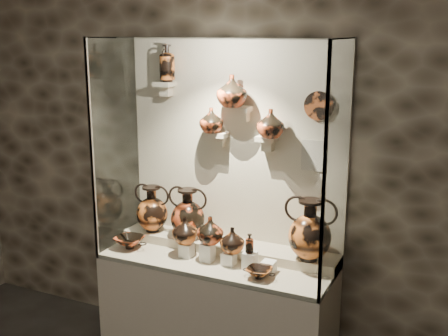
{
  "coord_description": "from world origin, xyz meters",
  "views": [
    {
      "loc": [
        1.65,
        -1.23,
        2.45
      ],
      "look_at": [
        0.04,
        2.23,
        1.5
      ],
      "focal_mm": 45.0,
      "sensor_mm": 36.0,
      "label": 1
    }
  ],
  "objects_px": {
    "jug_c": "(232,240)",
    "jug_b": "(210,230)",
    "ovoid_vase_a": "(211,120)",
    "lekythos_tall": "(167,61)",
    "amphora_right": "(310,230)",
    "lekythos_small": "(250,242)",
    "kylix_left": "(130,241)",
    "ovoid_vase_c": "(271,123)",
    "amphora_mid": "(188,213)",
    "amphora_left": "(152,209)",
    "jug_a": "(185,230)",
    "kylix_right": "(259,272)",
    "ovoid_vase_b": "(232,91)"
  },
  "relations": [
    {
      "from": "amphora_left",
      "to": "lekythos_tall",
      "type": "relative_size",
      "value": 1.19
    },
    {
      "from": "jug_b",
      "to": "ovoid_vase_c",
      "type": "relative_size",
      "value": 0.99
    },
    {
      "from": "amphora_right",
      "to": "jug_c",
      "type": "height_order",
      "value": "amphora_right"
    },
    {
      "from": "jug_c",
      "to": "lekythos_tall",
      "type": "bearing_deg",
      "value": 163.19
    },
    {
      "from": "lekythos_tall",
      "to": "ovoid_vase_a",
      "type": "xyz_separation_m",
      "value": [
        0.37,
        -0.03,
        -0.41
      ]
    },
    {
      "from": "amphora_right",
      "to": "lekythos_small",
      "type": "xyz_separation_m",
      "value": [
        -0.37,
        -0.18,
        -0.09
      ]
    },
    {
      "from": "jug_c",
      "to": "jug_b",
      "type": "bearing_deg",
      "value": -174.82
    },
    {
      "from": "amphora_mid",
      "to": "ovoid_vase_a",
      "type": "bearing_deg",
      "value": 26.98
    },
    {
      "from": "jug_b",
      "to": "ovoid_vase_b",
      "type": "height_order",
      "value": "ovoid_vase_b"
    },
    {
      "from": "amphora_mid",
      "to": "ovoid_vase_b",
      "type": "height_order",
      "value": "ovoid_vase_b"
    },
    {
      "from": "jug_c",
      "to": "lekythos_tall",
      "type": "xyz_separation_m",
      "value": [
        -0.65,
        0.26,
        1.21
      ]
    },
    {
      "from": "kylix_left",
      "to": "ovoid_vase_c",
      "type": "height_order",
      "value": "ovoid_vase_c"
    },
    {
      "from": "amphora_right",
      "to": "jug_a",
      "type": "distance_m",
      "value": 0.9
    },
    {
      "from": "ovoid_vase_a",
      "to": "lekythos_tall",
      "type": "bearing_deg",
      "value": 155.51
    },
    {
      "from": "amphora_right",
      "to": "jug_a",
      "type": "height_order",
      "value": "amphora_right"
    },
    {
      "from": "amphora_mid",
      "to": "jug_c",
      "type": "bearing_deg",
      "value": -15.56
    },
    {
      "from": "kylix_right",
      "to": "jug_b",
      "type": "bearing_deg",
      "value": 175.35
    },
    {
      "from": "amphora_left",
      "to": "amphora_right",
      "type": "height_order",
      "value": "amphora_right"
    },
    {
      "from": "jug_b",
      "to": "kylix_right",
      "type": "relative_size",
      "value": 0.91
    },
    {
      "from": "amphora_mid",
      "to": "amphora_right",
      "type": "bearing_deg",
      "value": 4.09
    },
    {
      "from": "amphora_left",
      "to": "jug_b",
      "type": "height_order",
      "value": "amphora_left"
    },
    {
      "from": "amphora_right",
      "to": "jug_a",
      "type": "bearing_deg",
      "value": 174.92
    },
    {
      "from": "lekythos_small",
      "to": "ovoid_vase_a",
      "type": "bearing_deg",
      "value": 164.76
    },
    {
      "from": "jug_c",
      "to": "amphora_left",
      "type": "bearing_deg",
      "value": 172.19
    },
    {
      "from": "lekythos_tall",
      "to": "ovoid_vase_c",
      "type": "relative_size",
      "value": 1.54
    },
    {
      "from": "amphora_left",
      "to": "ovoid_vase_c",
      "type": "bearing_deg",
      "value": -18.22
    },
    {
      "from": "amphora_right",
      "to": "ovoid_vase_a",
      "type": "xyz_separation_m",
      "value": [
        -0.79,
        0.09,
        0.69
      ]
    },
    {
      "from": "jug_a",
      "to": "jug_c",
      "type": "relative_size",
      "value": 1.08
    },
    {
      "from": "kylix_left",
      "to": "ovoid_vase_c",
      "type": "relative_size",
      "value": 1.39
    },
    {
      "from": "jug_b",
      "to": "lekythos_small",
      "type": "bearing_deg",
      "value": 9.62
    },
    {
      "from": "kylix_right",
      "to": "amphora_right",
      "type": "bearing_deg",
      "value": 60.68
    },
    {
      "from": "amphora_mid",
      "to": "jug_a",
      "type": "height_order",
      "value": "amphora_mid"
    },
    {
      "from": "jug_a",
      "to": "kylix_left",
      "type": "relative_size",
      "value": 0.71
    },
    {
      "from": "jug_b",
      "to": "amphora_mid",
      "type": "bearing_deg",
      "value": 163.34
    },
    {
      "from": "jug_c",
      "to": "lekythos_tall",
      "type": "relative_size",
      "value": 0.6
    },
    {
      "from": "lekythos_small",
      "to": "ovoid_vase_a",
      "type": "height_order",
      "value": "ovoid_vase_a"
    },
    {
      "from": "amphora_right",
      "to": "kylix_left",
      "type": "distance_m",
      "value": 1.38
    },
    {
      "from": "amphora_mid",
      "to": "amphora_right",
      "type": "height_order",
      "value": "amphora_right"
    },
    {
      "from": "jug_c",
      "to": "kylix_left",
      "type": "relative_size",
      "value": 0.66
    },
    {
      "from": "amphora_mid",
      "to": "jug_a",
      "type": "bearing_deg",
      "value": -62.39
    },
    {
      "from": "jug_a",
      "to": "lekythos_tall",
      "type": "bearing_deg",
      "value": 152.24
    },
    {
      "from": "jug_b",
      "to": "amphora_right",
      "type": "bearing_deg",
      "value": 27.47
    },
    {
      "from": "kylix_right",
      "to": "lekythos_tall",
      "type": "distance_m",
      "value": 1.67
    },
    {
      "from": "jug_a",
      "to": "ovoid_vase_c",
      "type": "distance_m",
      "value": 0.99
    },
    {
      "from": "amphora_right",
      "to": "jug_b",
      "type": "xyz_separation_m",
      "value": [
        -0.68,
        -0.15,
        -0.06
      ]
    },
    {
      "from": "jug_c",
      "to": "kylix_right",
      "type": "xyz_separation_m",
      "value": [
        0.26,
        -0.13,
        -0.14
      ]
    },
    {
      "from": "jug_c",
      "to": "ovoid_vase_a",
      "type": "bearing_deg",
      "value": 144.61
    },
    {
      "from": "lekythos_small",
      "to": "jug_c",
      "type": "bearing_deg",
      "value": -174.62
    },
    {
      "from": "amphora_right",
      "to": "ovoid_vase_b",
      "type": "bearing_deg",
      "value": 158.86
    },
    {
      "from": "kylix_right",
      "to": "amphora_mid",
      "type": "bearing_deg",
      "value": 169.32
    }
  ]
}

